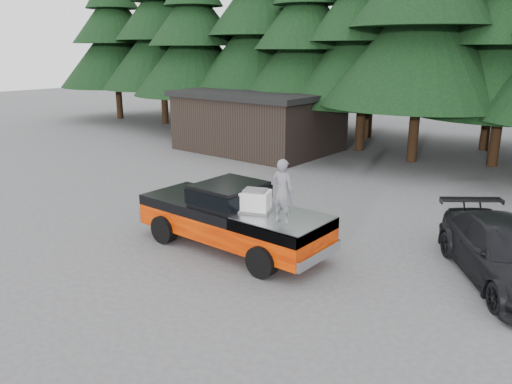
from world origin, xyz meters
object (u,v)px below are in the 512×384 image
Objects in this scene: air_compressor at (255,202)px; man_on_bed at (283,191)px; pickup_truck at (232,226)px; parked_car at (506,253)px; utility_building at (259,120)px.

man_on_bed is at bearing -36.42° from air_compressor.
pickup_truck is 7.17m from parked_car.
air_compressor reaches higher than pickup_truck.
parked_car is at bearing 21.66° from pickup_truck.
pickup_truck is 1.17× the size of parked_car.
parked_car is at bearing -31.25° from utility_building.
air_compressor reaches higher than parked_car.
air_compressor is 6.43m from parked_car.
air_compressor is at bearing -16.93° from man_on_bed.
utility_building is at bearing -52.89° from man_on_bed.
pickup_truck is 3.65× the size of man_on_bed.
air_compressor is 0.48× the size of man_on_bed.
man_on_bed is at bearing -49.20° from utility_building.
utility_building is (-15.18, 9.21, 0.92)m from parked_car.
man_on_bed is 0.32× the size of parked_car.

